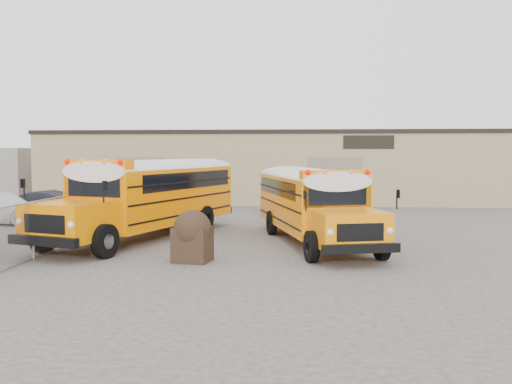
# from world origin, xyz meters

# --- Properties ---
(ground) EXTENTS (120.00, 120.00, 0.00)m
(ground) POSITION_xyz_m (0.00, 0.00, 0.00)
(ground) COLOR #44413F
(ground) RESTS_ON ground
(warehouse) EXTENTS (30.20, 10.20, 4.67)m
(warehouse) POSITION_xyz_m (-0.00, 19.99, 2.37)
(warehouse) COLOR #9A855F
(warehouse) RESTS_ON ground
(chainlink_fence) EXTENTS (0.07, 18.07, 1.81)m
(chainlink_fence) POSITION_xyz_m (-6.00, 3.00, 0.90)
(chainlink_fence) COLOR gray
(chainlink_fence) RESTS_ON ground
(school_bus_left) EXTENTS (5.66, 10.80, 3.08)m
(school_bus_left) POSITION_xyz_m (-1.77, 8.04, 1.78)
(school_bus_left) COLOR orange
(school_bus_left) RESTS_ON ground
(school_bus_right) EXTENTS (4.66, 9.69, 2.76)m
(school_bus_right) POSITION_xyz_m (1.02, 6.89, 1.60)
(school_bus_right) COLOR orange
(school_bus_right) RESTS_ON ground
(tarp_bundle) EXTENTS (1.19, 1.15, 1.57)m
(tarp_bundle) POSITION_xyz_m (-1.10, -2.83, 0.80)
(tarp_bundle) COLOR black
(tarp_bundle) RESTS_ON ground
(car_dark) EXTENTS (4.08, 1.48, 1.34)m
(car_dark) POSITION_xyz_m (-10.62, 8.37, 0.67)
(car_dark) COLOR black
(car_dark) RESTS_ON ground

